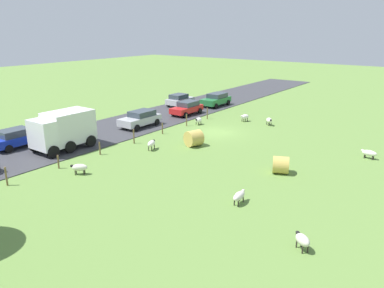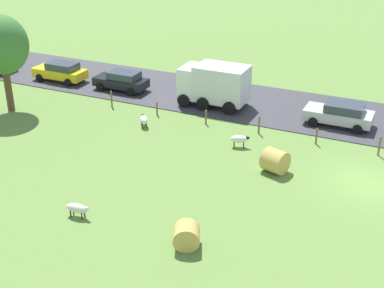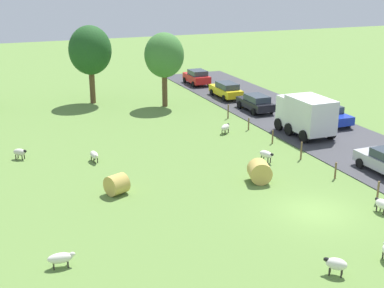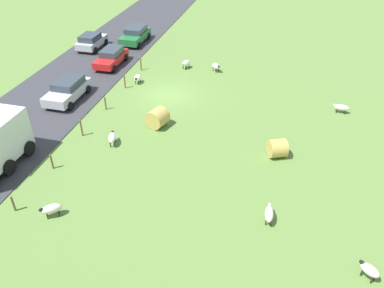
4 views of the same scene
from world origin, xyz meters
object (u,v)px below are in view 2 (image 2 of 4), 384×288
object	(u,v)px
car_0	(61,71)
car_6	(340,114)
car_4	(122,80)
sheep_6	(239,139)
hay_bale_1	(275,161)
car_8	(209,77)
hay_bale_0	(186,236)
tree_2	(2,45)
truck_0	(215,84)
sheep_0	(77,208)
sheep_7	(144,120)

from	to	relation	value
car_0	car_6	xyz separation A→B (m)	(0.36, -23.05, -0.00)
car_4	car_0	bearing A→B (deg)	91.84
sheep_6	hay_bale_1	bearing A→B (deg)	-126.36
car_4	car_8	distance (m)	7.06
car_8	hay_bale_0	bearing A→B (deg)	-159.47
sheep_6	tree_2	xyz separation A→B (m)	(-1.17, 17.32, 4.30)
hay_bale_0	hay_bale_1	size ratio (longest dim) A/B	0.88
hay_bale_0	truck_0	world-z (taller)	truck_0
sheep_6	hay_bale_0	world-z (taller)	hay_bale_0
sheep_0	sheep_7	distance (m)	11.38
truck_0	car_0	distance (m)	13.91
sheep_7	car_8	distance (m)	9.31
sheep_7	car_0	size ratio (longest dim) A/B	0.25
sheep_0	truck_0	xyz separation A→B (m)	(16.67, -0.30, 1.26)
tree_2	truck_0	world-z (taller)	tree_2
sheep_6	hay_bale_1	world-z (taller)	hay_bale_1
sheep_6	car_0	xyz separation A→B (m)	(5.68, 18.04, 0.34)
hay_bale_1	car_4	world-z (taller)	car_4
tree_2	car_8	distance (m)	15.99
car_6	car_8	world-z (taller)	car_6
sheep_0	hay_bale_1	size ratio (longest dim) A/B	0.95
sheep_7	truck_0	distance (m)	6.39
tree_2	car_4	xyz separation A→B (m)	(7.04, -5.14, -3.99)
truck_0	hay_bale_1	bearing A→B (deg)	-138.54
truck_0	car_0	world-z (taller)	truck_0
sheep_7	car_8	world-z (taller)	car_8
hay_bale_0	truck_0	bearing A→B (deg)	18.65
sheep_6	sheep_7	xyz separation A→B (m)	(0.30, 7.01, -0.04)
sheep_7	car_0	xyz separation A→B (m)	(5.38, 11.03, 0.38)
car_8	car_6	bearing A→B (deg)	-107.51
tree_2	sheep_6	bearing A→B (deg)	-86.12
sheep_0	car_4	bearing A→B (deg)	24.85
hay_bale_1	truck_0	xyz separation A→B (m)	(8.06, 7.12, 1.06)
sheep_7	car_6	bearing A→B (deg)	-64.47
sheep_0	hay_bale_1	world-z (taller)	hay_bale_1
hay_bale_0	car_8	size ratio (longest dim) A/B	0.28
sheep_7	hay_bale_0	world-z (taller)	hay_bale_0
sheep_6	car_4	xyz separation A→B (m)	(5.87, 12.18, 0.32)
tree_2	car_0	bearing A→B (deg)	6.05
sheep_0	car_6	xyz separation A→B (m)	(16.83, -9.47, 0.40)
sheep_0	hay_bale_1	bearing A→B (deg)	-40.76
sheep_6	hay_bale_0	xyz separation A→B (m)	(-10.74, -1.44, 0.05)
car_4	truck_0	bearing A→B (deg)	-89.88
hay_bale_1	truck_0	world-z (taller)	truck_0
hay_bale_0	car_6	bearing A→B (deg)	-11.98
hay_bale_0	sheep_6	bearing A→B (deg)	7.66
car_6	sheep_6	bearing A→B (deg)	140.35
sheep_7	hay_bale_0	size ratio (longest dim) A/B	0.96
hay_bale_0	truck_0	size ratio (longest dim) A/B	0.24
truck_0	car_6	distance (m)	9.21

